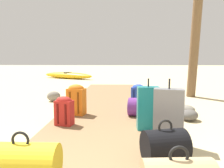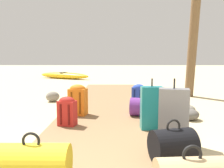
{
  "view_description": "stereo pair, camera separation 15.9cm",
  "coord_description": "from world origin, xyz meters",
  "px_view_note": "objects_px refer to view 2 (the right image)",
  "views": [
    {
      "loc": [
        0.26,
        -0.93,
        1.21
      ],
      "look_at": [
        0.03,
        4.65,
        0.55
      ],
      "focal_mm": 36.61,
      "sensor_mm": 36.0,
      "label": 1
    },
    {
      "loc": [
        0.1,
        -0.93,
        1.21
      ],
      "look_at": [
        0.03,
        4.65,
        0.55
      ],
      "focal_mm": 36.61,
      "sensor_mm": 36.0,
      "label": 2
    }
  ],
  "objects_px": {
    "duffel_bag_purple": "(144,107)",
    "kayak": "(64,76)",
    "backpack_red": "(67,110)",
    "duffel_bag_black": "(173,145)",
    "duffel_bag_yellow": "(32,163)",
    "suitcase_grey": "(173,114)",
    "backpack_orange": "(78,99)",
    "backpack_blue": "(139,95)",
    "suitcase_teal": "(152,108)"
  },
  "relations": [
    {
      "from": "duffel_bag_purple",
      "to": "kayak",
      "type": "distance_m",
      "value": 9.14
    },
    {
      "from": "backpack_red",
      "to": "duffel_bag_black",
      "type": "relative_size",
      "value": 0.92
    },
    {
      "from": "backpack_red",
      "to": "duffel_bag_black",
      "type": "distance_m",
      "value": 1.92
    },
    {
      "from": "duffel_bag_yellow",
      "to": "suitcase_grey",
      "type": "xyz_separation_m",
      "value": [
        1.54,
        1.11,
        0.17
      ]
    },
    {
      "from": "backpack_orange",
      "to": "suitcase_grey",
      "type": "height_order",
      "value": "suitcase_grey"
    },
    {
      "from": "duffel_bag_black",
      "to": "kayak",
      "type": "bearing_deg",
      "value": 108.6
    },
    {
      "from": "backpack_blue",
      "to": "kayak",
      "type": "distance_m",
      "value": 8.37
    },
    {
      "from": "backpack_orange",
      "to": "duffel_bag_purple",
      "type": "relative_size",
      "value": 1.05
    },
    {
      "from": "backpack_red",
      "to": "kayak",
      "type": "xyz_separation_m",
      "value": [
        -2.08,
        9.1,
        -0.15
      ]
    },
    {
      "from": "backpack_orange",
      "to": "suitcase_teal",
      "type": "distance_m",
      "value": 1.56
    },
    {
      "from": "duffel_bag_yellow",
      "to": "kayak",
      "type": "distance_m",
      "value": 11.05
    },
    {
      "from": "backpack_orange",
      "to": "suitcase_grey",
      "type": "xyz_separation_m",
      "value": [
        1.52,
        -1.33,
        0.04
      ]
    },
    {
      "from": "backpack_orange",
      "to": "suitcase_teal",
      "type": "relative_size",
      "value": 0.75
    },
    {
      "from": "duffel_bag_yellow",
      "to": "duffel_bag_purple",
      "type": "relative_size",
      "value": 1.17
    },
    {
      "from": "duffel_bag_yellow",
      "to": "suitcase_teal",
      "type": "xyz_separation_m",
      "value": [
        1.32,
        1.59,
        0.16
      ]
    },
    {
      "from": "suitcase_teal",
      "to": "duffel_bag_purple",
      "type": "distance_m",
      "value": 0.8
    },
    {
      "from": "backpack_orange",
      "to": "backpack_red",
      "type": "height_order",
      "value": "backpack_orange"
    },
    {
      "from": "backpack_red",
      "to": "backpack_orange",
      "type": "bearing_deg",
      "value": 84.58
    },
    {
      "from": "duffel_bag_yellow",
      "to": "kayak",
      "type": "height_order",
      "value": "duffel_bag_yellow"
    },
    {
      "from": "duffel_bag_black",
      "to": "duffel_bag_purple",
      "type": "bearing_deg",
      "value": 92.12
    },
    {
      "from": "duffel_bag_purple",
      "to": "duffel_bag_black",
      "type": "height_order",
      "value": "duffel_bag_black"
    },
    {
      "from": "kayak",
      "to": "duffel_bag_purple",
      "type": "bearing_deg",
      "value": -67.98
    },
    {
      "from": "kayak",
      "to": "backpack_orange",
      "type": "bearing_deg",
      "value": -75.66
    },
    {
      "from": "duffel_bag_yellow",
      "to": "backpack_blue",
      "type": "relative_size",
      "value": 1.29
    },
    {
      "from": "backpack_blue",
      "to": "duffel_bag_black",
      "type": "bearing_deg",
      "value": -88.2
    },
    {
      "from": "duffel_bag_purple",
      "to": "backpack_red",
      "type": "distance_m",
      "value": 1.49
    },
    {
      "from": "kayak",
      "to": "backpack_blue",
      "type": "bearing_deg",
      "value": -65.94
    },
    {
      "from": "duffel_bag_yellow",
      "to": "kayak",
      "type": "xyz_separation_m",
      "value": [
        -2.13,
        10.84,
        -0.08
      ]
    },
    {
      "from": "backpack_blue",
      "to": "backpack_red",
      "type": "bearing_deg",
      "value": -132.39
    },
    {
      "from": "suitcase_teal",
      "to": "backpack_red",
      "type": "xyz_separation_m",
      "value": [
        -1.37,
        0.16,
        -0.08
      ]
    },
    {
      "from": "backpack_blue",
      "to": "duffel_bag_purple",
      "type": "bearing_deg",
      "value": -88.95
    },
    {
      "from": "backpack_orange",
      "to": "duffel_bag_black",
      "type": "height_order",
      "value": "backpack_orange"
    },
    {
      "from": "suitcase_teal",
      "to": "duffel_bag_black",
      "type": "relative_size",
      "value": 1.51
    },
    {
      "from": "duffel_bag_yellow",
      "to": "backpack_red",
      "type": "relative_size",
      "value": 1.38
    },
    {
      "from": "backpack_orange",
      "to": "backpack_blue",
      "type": "distance_m",
      "value": 1.47
    },
    {
      "from": "backpack_blue",
      "to": "backpack_orange",
      "type": "bearing_deg",
      "value": -149.1
    },
    {
      "from": "backpack_orange",
      "to": "duffel_bag_black",
      "type": "distance_m",
      "value": 2.41
    },
    {
      "from": "suitcase_teal",
      "to": "kayak",
      "type": "xyz_separation_m",
      "value": [
        -3.45,
        9.25,
        -0.24
      ]
    },
    {
      "from": "suitcase_teal",
      "to": "duffel_bag_black",
      "type": "distance_m",
      "value": 1.15
    },
    {
      "from": "suitcase_grey",
      "to": "backpack_red",
      "type": "distance_m",
      "value": 1.71
    },
    {
      "from": "backpack_orange",
      "to": "backpack_blue",
      "type": "xyz_separation_m",
      "value": [
        1.26,
        0.76,
        -0.04
      ]
    },
    {
      "from": "suitcase_teal",
      "to": "backpack_blue",
      "type": "xyz_separation_m",
      "value": [
        -0.03,
        1.61,
        -0.06
      ]
    },
    {
      "from": "duffel_bag_purple",
      "to": "duffel_bag_black",
      "type": "xyz_separation_m",
      "value": [
        0.07,
        -1.92,
        0.0
      ]
    },
    {
      "from": "suitcase_grey",
      "to": "kayak",
      "type": "xyz_separation_m",
      "value": [
        -3.67,
        9.73,
        -0.25
      ]
    },
    {
      "from": "backpack_orange",
      "to": "kayak",
      "type": "relative_size",
      "value": 0.19
    },
    {
      "from": "suitcase_grey",
      "to": "backpack_red",
      "type": "bearing_deg",
      "value": 158.27
    },
    {
      "from": "duffel_bag_yellow",
      "to": "backpack_orange",
      "type": "height_order",
      "value": "backpack_orange"
    },
    {
      "from": "suitcase_teal",
      "to": "kayak",
      "type": "relative_size",
      "value": 0.25
    },
    {
      "from": "backpack_orange",
      "to": "backpack_blue",
      "type": "height_order",
      "value": "backpack_orange"
    },
    {
      "from": "suitcase_teal",
      "to": "duffel_bag_black",
      "type": "xyz_separation_m",
      "value": [
        0.05,
        -1.14,
        -0.16
      ]
    }
  ]
}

